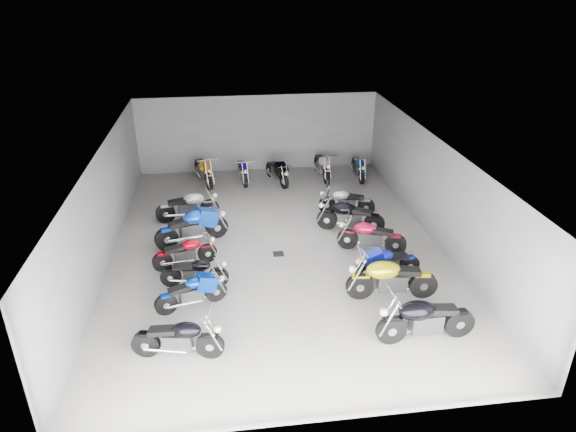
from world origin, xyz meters
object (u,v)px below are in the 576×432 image
at_px(motorcycle_right_c, 386,263).
at_px(motorcycle_right_e, 350,216).
at_px(drain_grate, 278,254).
at_px(motorcycle_right_d, 371,236).
at_px(motorcycle_right_f, 346,201).
at_px(motorcycle_back_d, 277,171).
at_px(motorcycle_left_d, 186,252).
at_px(motorcycle_left_e, 193,227).
at_px(motorcycle_left_a, 179,338).
at_px(motorcycle_right_a, 425,319).
at_px(motorcycle_back_e, 322,166).
at_px(motorcycle_back_f, 358,167).
at_px(motorcycle_left_b, 192,292).
at_px(motorcycle_left_c, 195,272).
at_px(motorcycle_back_b, 204,170).
at_px(motorcycle_left_f, 188,206).
at_px(motorcycle_back_c, 243,171).
at_px(motorcycle_right_b, 391,279).

height_order(motorcycle_right_c, motorcycle_right_e, motorcycle_right_e).
distance_m(drain_grate, motorcycle_right_d, 2.86).
distance_m(motorcycle_right_c, motorcycle_right_f, 4.28).
distance_m(drain_grate, motorcycle_back_d, 5.86).
bearing_deg(motorcycle_right_d, motorcycle_right_f, 23.60).
height_order(drain_grate, motorcycle_left_d, motorcycle_left_d).
relative_size(motorcycle_left_d, motorcycle_left_e, 0.82).
xyz_separation_m(motorcycle_right_c, motorcycle_right_e, (-0.32, 2.94, 0.07)).
height_order(motorcycle_left_a, motorcycle_right_a, motorcycle_right_a).
bearing_deg(motorcycle_right_c, motorcycle_left_e, 54.97).
distance_m(motorcycle_left_e, motorcycle_back_e, 7.22).
xyz_separation_m(motorcycle_left_d, motorcycle_left_e, (0.16, 1.39, 0.11)).
bearing_deg(motorcycle_back_d, motorcycle_right_e, 95.20).
bearing_deg(motorcycle_back_e, motorcycle_back_d, 7.24).
bearing_deg(motorcycle_left_a, drain_grate, 157.52).
height_order(motorcycle_left_e, motorcycle_right_f, motorcycle_left_e).
relative_size(drain_grate, motorcycle_back_f, 0.16).
relative_size(motorcycle_right_a, motorcycle_back_e, 1.10).
bearing_deg(drain_grate, motorcycle_left_b, -135.68).
height_order(motorcycle_left_c, motorcycle_left_e, motorcycle_left_e).
relative_size(motorcycle_right_e, motorcycle_back_b, 0.98).
xyz_separation_m(motorcycle_left_f, motorcycle_right_c, (5.59, -4.50, -0.05)).
bearing_deg(motorcycle_back_d, motorcycle_left_b, 52.41).
bearing_deg(motorcycle_left_b, motorcycle_back_f, 123.26).
bearing_deg(motorcycle_right_c, motorcycle_back_c, 16.67).
height_order(motorcycle_back_b, motorcycle_back_c, motorcycle_back_b).
distance_m(motorcycle_right_b, motorcycle_right_c, 0.97).
bearing_deg(motorcycle_back_c, motorcycle_left_b, 73.58).
xyz_separation_m(motorcycle_right_b, motorcycle_right_e, (-0.14, 3.89, -0.04)).
bearing_deg(motorcycle_left_a, motorcycle_right_e, 146.42).
bearing_deg(motorcycle_right_b, motorcycle_right_d, 1.03).
bearing_deg(motorcycle_right_f, motorcycle_right_c, -163.42).
xyz_separation_m(motorcycle_back_e, motorcycle_back_f, (1.46, -0.27, -0.04)).
distance_m(motorcycle_left_f, motorcycle_back_e, 6.30).
relative_size(drain_grate, motorcycle_back_e, 0.15).
relative_size(motorcycle_left_a, motorcycle_left_b, 1.13).
height_order(drain_grate, motorcycle_right_a, motorcycle_right_a).
bearing_deg(motorcycle_left_d, motorcycle_right_d, 76.98).
relative_size(motorcycle_left_f, motorcycle_right_c, 1.10).
xyz_separation_m(motorcycle_right_f, motorcycle_back_d, (-2.06, 3.24, 0.01)).
height_order(motorcycle_left_a, motorcycle_left_b, motorcycle_left_a).
bearing_deg(motorcycle_right_e, motorcycle_left_a, 156.83).
bearing_deg(drain_grate, motorcycle_right_e, 26.16).
distance_m(drain_grate, motorcycle_right_e, 2.82).
bearing_deg(motorcycle_back_f, motorcycle_left_c, 50.96).
bearing_deg(motorcycle_back_f, motorcycle_right_b, 83.06).
relative_size(motorcycle_left_f, motorcycle_right_b, 0.90).
xyz_separation_m(motorcycle_right_c, motorcycle_right_d, (-0.00, 1.56, 0.04)).
relative_size(motorcycle_left_b, motorcycle_right_a, 0.77).
bearing_deg(motorcycle_left_e, motorcycle_back_e, 113.95).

